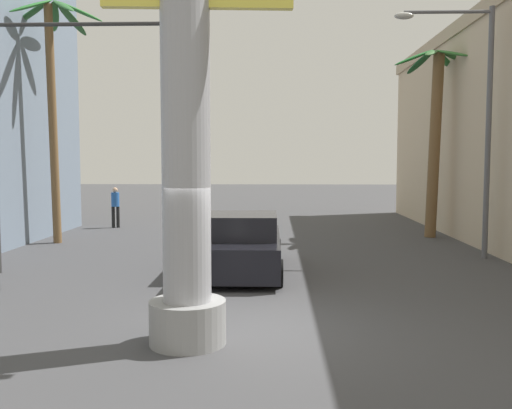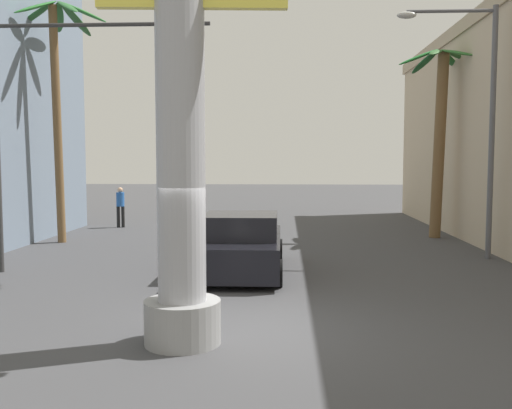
{
  "view_description": "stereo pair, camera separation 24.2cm",
  "coord_description": "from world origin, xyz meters",
  "px_view_note": "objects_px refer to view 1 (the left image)",
  "views": [
    {
      "loc": [
        0.46,
        -9.64,
        2.94
      ],
      "look_at": [
        0.0,
        3.99,
        1.85
      ],
      "focal_mm": 40.0,
      "sensor_mm": 36.0,
      "label": 1
    },
    {
      "loc": [
        0.7,
        -9.63,
        2.94
      ],
      "look_at": [
        0.0,
        3.99,
        1.85
      ],
      "focal_mm": 40.0,
      "sensor_mm": 36.0,
      "label": 2
    }
  ],
  "objects_px": {
    "street_lamp": "(473,107)",
    "car_lead": "(241,246)",
    "palm_tree_mid_right": "(435,123)",
    "palm_tree_mid_left": "(54,81)",
    "pedestrian_far_left": "(115,204)",
    "neon_sign_pole": "(185,21)",
    "traffic_light_mast": "(57,97)"
  },
  "relations": [
    {
      "from": "pedestrian_far_left",
      "to": "palm_tree_mid_right",
      "type": "bearing_deg",
      "value": -11.04
    },
    {
      "from": "street_lamp",
      "to": "palm_tree_mid_left",
      "type": "xyz_separation_m",
      "value": [
        -13.37,
        2.52,
        1.16
      ]
    },
    {
      "from": "car_lead",
      "to": "palm_tree_mid_right",
      "type": "relative_size",
      "value": 0.68
    },
    {
      "from": "palm_tree_mid_right",
      "to": "palm_tree_mid_left",
      "type": "distance_m",
      "value": 13.77
    },
    {
      "from": "traffic_light_mast",
      "to": "car_lead",
      "type": "height_order",
      "value": "traffic_light_mast"
    },
    {
      "from": "traffic_light_mast",
      "to": "palm_tree_mid_right",
      "type": "distance_m",
      "value": 13.57
    },
    {
      "from": "palm_tree_mid_right",
      "to": "traffic_light_mast",
      "type": "bearing_deg",
      "value": -147.49
    },
    {
      "from": "street_lamp",
      "to": "palm_tree_mid_right",
      "type": "xyz_separation_m",
      "value": [
        0.17,
        4.63,
        -0.17
      ]
    },
    {
      "from": "street_lamp",
      "to": "pedestrian_far_left",
      "type": "relative_size",
      "value": 4.23
    },
    {
      "from": "street_lamp",
      "to": "palm_tree_mid_left",
      "type": "height_order",
      "value": "palm_tree_mid_left"
    },
    {
      "from": "street_lamp",
      "to": "car_lead",
      "type": "xyz_separation_m",
      "value": [
        -6.66,
        -2.44,
        -3.76
      ]
    },
    {
      "from": "neon_sign_pole",
      "to": "palm_tree_mid_right",
      "type": "height_order",
      "value": "neon_sign_pole"
    },
    {
      "from": "traffic_light_mast",
      "to": "palm_tree_mid_left",
      "type": "relative_size",
      "value": 0.76
    },
    {
      "from": "traffic_light_mast",
      "to": "car_lead",
      "type": "relative_size",
      "value": 1.33
    },
    {
      "from": "traffic_light_mast",
      "to": "palm_tree_mid_right",
      "type": "xyz_separation_m",
      "value": [
        11.44,
        7.29,
        -0.21
      ]
    },
    {
      "from": "street_lamp",
      "to": "traffic_light_mast",
      "type": "height_order",
      "value": "street_lamp"
    },
    {
      "from": "neon_sign_pole",
      "to": "palm_tree_mid_right",
      "type": "bearing_deg",
      "value": 60.15
    },
    {
      "from": "palm_tree_mid_left",
      "to": "car_lead",
      "type": "bearing_deg",
      "value": -36.51
    },
    {
      "from": "car_lead",
      "to": "palm_tree_mid_right",
      "type": "height_order",
      "value": "palm_tree_mid_right"
    },
    {
      "from": "neon_sign_pole",
      "to": "palm_tree_mid_left",
      "type": "bearing_deg",
      "value": 120.19
    },
    {
      "from": "palm_tree_mid_right",
      "to": "pedestrian_far_left",
      "type": "xyz_separation_m",
      "value": [
        -12.8,
        2.5,
        -3.27
      ]
    },
    {
      "from": "palm_tree_mid_right",
      "to": "street_lamp",
      "type": "bearing_deg",
      "value": -92.13
    },
    {
      "from": "car_lead",
      "to": "palm_tree_mid_right",
      "type": "bearing_deg",
      "value": 45.96
    },
    {
      "from": "palm_tree_mid_left",
      "to": "pedestrian_far_left",
      "type": "distance_m",
      "value": 6.55
    },
    {
      "from": "street_lamp",
      "to": "car_lead",
      "type": "bearing_deg",
      "value": -159.9
    },
    {
      "from": "traffic_light_mast",
      "to": "pedestrian_far_left",
      "type": "bearing_deg",
      "value": 97.89
    },
    {
      "from": "palm_tree_mid_right",
      "to": "neon_sign_pole",
      "type": "bearing_deg",
      "value": -119.85
    },
    {
      "from": "car_lead",
      "to": "palm_tree_mid_left",
      "type": "distance_m",
      "value": 9.68
    },
    {
      "from": "street_lamp",
      "to": "palm_tree_mid_right",
      "type": "relative_size",
      "value": 1.04
    },
    {
      "from": "pedestrian_far_left",
      "to": "neon_sign_pole",
      "type": "bearing_deg",
      "value": -70.3
    },
    {
      "from": "traffic_light_mast",
      "to": "neon_sign_pole",
      "type": "bearing_deg",
      "value": -53.14
    },
    {
      "from": "car_lead",
      "to": "pedestrian_far_left",
      "type": "bearing_deg",
      "value": 121.95
    }
  ]
}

